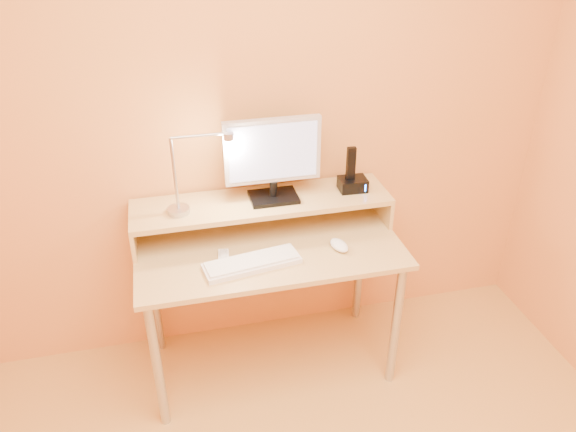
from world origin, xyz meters
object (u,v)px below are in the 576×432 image
object	(u,v)px
lamp_base	(179,210)
mouse	(339,245)
phone_dock	(353,184)
keyboard	(252,263)
monitor_panel	(272,151)
remote_control	(224,261)

from	to	relation	value
lamp_base	mouse	distance (m)	0.73
phone_dock	mouse	bearing A→B (deg)	-117.27
phone_dock	mouse	xyz separation A→B (m)	(-0.14, -0.24, -0.17)
keyboard	mouse	xyz separation A→B (m)	(0.40, 0.04, 0.01)
monitor_panel	keyboard	xyz separation A→B (m)	(-0.16, -0.29, -0.39)
lamp_base	mouse	world-z (taller)	lamp_base
phone_dock	lamp_base	bearing A→B (deg)	-175.59
lamp_base	phone_dock	xyz separation A→B (m)	(0.82, 0.03, 0.02)
monitor_panel	keyboard	distance (m)	0.51
mouse	monitor_panel	bearing A→B (deg)	119.85
monitor_panel	remote_control	bearing A→B (deg)	-138.04
keyboard	remote_control	world-z (taller)	keyboard
mouse	remote_control	world-z (taller)	mouse
remote_control	phone_dock	bearing A→B (deg)	26.77
remote_control	monitor_panel	bearing A→B (deg)	48.91
lamp_base	phone_dock	world-z (taller)	phone_dock
keyboard	monitor_panel	bearing A→B (deg)	52.41
lamp_base	mouse	size ratio (longest dim) A/B	0.87
mouse	remote_control	size ratio (longest dim) A/B	0.67
keyboard	remote_control	size ratio (longest dim) A/B	2.46
phone_dock	mouse	distance (m)	0.33
mouse	lamp_base	bearing A→B (deg)	148.30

